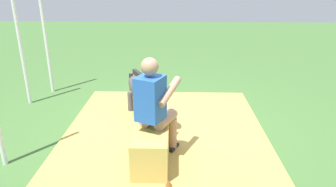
{
  "coord_description": "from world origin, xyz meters",
  "views": [
    {
      "loc": [
        -4.23,
        -0.14,
        2.17
      ],
      "look_at": [
        0.04,
        -0.02,
        0.55
      ],
      "focal_mm": 32.75,
      "sensor_mm": 36.0,
      "label": 1
    }
  ],
  "objects": [
    {
      "name": "pony_standing",
      "position": [
        0.31,
        0.38,
        0.52
      ],
      "size": [
        1.22,
        0.81,
        0.88
      ],
      "color": "#4C4747",
      "rests_on": "ground"
    },
    {
      "name": "ground_plane",
      "position": [
        0.0,
        0.0,
        0.0
      ],
      "size": [
        24.0,
        24.0,
        0.0
      ],
      "primitive_type": "plane",
      "color": "#426B33"
    },
    {
      "name": "hay_patch",
      "position": [
        -0.24,
        0.02,
        0.01
      ],
      "size": [
        3.49,
        2.95,
        0.02
      ],
      "primitive_type": "cube",
      "color": "tan",
      "rests_on": "ground"
    },
    {
      "name": "hay_bale",
      "position": [
        -1.02,
        0.16,
        0.24
      ],
      "size": [
        0.77,
        0.42,
        0.47
      ],
      "primitive_type": "cube",
      "color": "tan",
      "rests_on": "ground"
    },
    {
      "name": "tent_pole_mid",
      "position": [
        0.93,
        2.56,
        1.16
      ],
      "size": [
        0.06,
        0.06,
        2.31
      ],
      "primitive_type": "cylinder",
      "color": "silver",
      "rests_on": "ground"
    },
    {
      "name": "tent_pole_right",
      "position": [
        1.55,
        2.37,
        1.16
      ],
      "size": [
        0.06,
        0.06,
        2.31
      ],
      "primitive_type": "cylinder",
      "color": "silver",
      "rests_on": "ground"
    },
    {
      "name": "person_seated",
      "position": [
        -0.86,
        0.11,
        0.75
      ],
      "size": [
        0.72,
        0.58,
        1.35
      ],
      "color": "tan",
      "rests_on": "ground"
    }
  ]
}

